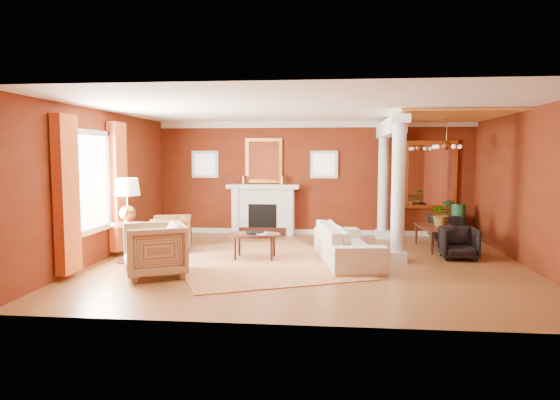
# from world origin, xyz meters

# --- Properties ---
(ground) EXTENTS (8.00, 8.00, 0.00)m
(ground) POSITION_xyz_m (0.00, 0.00, 0.00)
(ground) COLOR brown
(ground) RESTS_ON ground
(room_shell) EXTENTS (8.04, 7.04, 2.92)m
(room_shell) POSITION_xyz_m (0.00, 0.00, 2.02)
(room_shell) COLOR #5E1E0D
(room_shell) RESTS_ON ground
(fireplace) EXTENTS (1.85, 0.42, 1.29)m
(fireplace) POSITION_xyz_m (-1.30, 3.32, 0.65)
(fireplace) COLOR silver
(fireplace) RESTS_ON ground
(overmantel_mirror) EXTENTS (0.95, 0.07, 1.15)m
(overmantel_mirror) POSITION_xyz_m (-1.30, 3.45, 1.90)
(overmantel_mirror) COLOR gold
(overmantel_mirror) RESTS_ON fireplace
(flank_window_left) EXTENTS (0.70, 0.07, 0.70)m
(flank_window_left) POSITION_xyz_m (-2.85, 3.46, 1.80)
(flank_window_left) COLOR silver
(flank_window_left) RESTS_ON room_shell
(flank_window_right) EXTENTS (0.70, 0.07, 0.70)m
(flank_window_right) POSITION_xyz_m (0.25, 3.46, 1.80)
(flank_window_right) COLOR silver
(flank_window_right) RESTS_ON room_shell
(left_window) EXTENTS (0.21, 2.55, 2.60)m
(left_window) POSITION_xyz_m (-3.89, -0.60, 1.42)
(left_window) COLOR white
(left_window) RESTS_ON room_shell
(column_front) EXTENTS (0.36, 0.36, 2.80)m
(column_front) POSITION_xyz_m (1.70, 0.30, 1.43)
(column_front) COLOR silver
(column_front) RESTS_ON ground
(column_back) EXTENTS (0.36, 0.36, 2.80)m
(column_back) POSITION_xyz_m (1.70, 3.00, 1.43)
(column_back) COLOR silver
(column_back) RESTS_ON ground
(header_beam) EXTENTS (0.30, 3.20, 0.32)m
(header_beam) POSITION_xyz_m (1.70, 1.90, 2.62)
(header_beam) COLOR silver
(header_beam) RESTS_ON column_front
(amber_ceiling) EXTENTS (2.30, 3.40, 0.04)m
(amber_ceiling) POSITION_xyz_m (2.85, 1.75, 2.87)
(amber_ceiling) COLOR gold
(amber_ceiling) RESTS_ON room_shell
(dining_mirror) EXTENTS (1.30, 0.07, 1.70)m
(dining_mirror) POSITION_xyz_m (2.90, 3.45, 1.55)
(dining_mirror) COLOR gold
(dining_mirror) RESTS_ON room_shell
(chandelier) EXTENTS (0.60, 0.62, 0.75)m
(chandelier) POSITION_xyz_m (2.90, 1.80, 2.25)
(chandelier) COLOR #A86B35
(chandelier) RESTS_ON room_shell
(crown_trim) EXTENTS (8.00, 0.08, 0.16)m
(crown_trim) POSITION_xyz_m (0.00, 3.46, 2.82)
(crown_trim) COLOR silver
(crown_trim) RESTS_ON room_shell
(base_trim) EXTENTS (8.00, 0.08, 0.12)m
(base_trim) POSITION_xyz_m (0.00, 3.46, 0.06)
(base_trim) COLOR silver
(base_trim) RESTS_ON ground
(rug) EXTENTS (4.42, 4.94, 0.02)m
(rug) POSITION_xyz_m (-0.96, 0.05, 0.01)
(rug) COLOR maroon
(rug) RESTS_ON ground
(sofa) EXTENTS (1.12, 2.52, 0.95)m
(sofa) POSITION_xyz_m (0.75, 0.17, 0.48)
(sofa) COLOR beige
(sofa) RESTS_ON ground
(armchair_leopard) EXTENTS (0.93, 0.97, 0.84)m
(armchair_leopard) POSITION_xyz_m (-2.95, 0.90, 0.42)
(armchair_leopard) COLOR black
(armchair_leopard) RESTS_ON ground
(armchair_stripe) EXTENTS (1.23, 1.26, 0.99)m
(armchair_stripe) POSITION_xyz_m (-2.52, -1.31, 0.50)
(armchair_stripe) COLOR tan
(armchair_stripe) RESTS_ON ground
(coffee_table) EXTENTS (1.01, 1.01, 0.51)m
(coffee_table) POSITION_xyz_m (-1.05, 0.24, 0.46)
(coffee_table) COLOR black
(coffee_table) RESTS_ON ground
(coffee_book) EXTENTS (0.18, 0.05, 0.25)m
(coffee_book) POSITION_xyz_m (-0.98, 0.19, 0.63)
(coffee_book) COLOR black
(coffee_book) RESTS_ON coffee_table
(side_table) EXTENTS (0.64, 0.64, 1.61)m
(side_table) POSITION_xyz_m (-3.41, -0.27, 1.09)
(side_table) COLOR black
(side_table) RESTS_ON ground
(dining_table) EXTENTS (0.61, 1.42, 0.77)m
(dining_table) POSITION_xyz_m (2.79, 1.68, 0.39)
(dining_table) COLOR black
(dining_table) RESTS_ON ground
(dining_chair_near) EXTENTS (0.68, 0.63, 0.69)m
(dining_chair_near) POSITION_xyz_m (2.93, 0.66, 0.35)
(dining_chair_near) COLOR black
(dining_chair_near) RESTS_ON ground
(dining_chair_far) EXTENTS (0.68, 0.64, 0.67)m
(dining_chair_far) POSITION_xyz_m (3.18, 2.98, 0.33)
(dining_chair_far) COLOR black
(dining_chair_far) RESTS_ON ground
(green_urn) EXTENTS (0.37, 0.37, 0.88)m
(green_urn) POSITION_xyz_m (3.50, 3.00, 0.34)
(green_urn) COLOR #164524
(green_urn) RESTS_ON ground
(potted_plant) EXTENTS (0.54, 0.60, 0.44)m
(potted_plant) POSITION_xyz_m (2.83, 1.69, 0.99)
(potted_plant) COLOR #26591E
(potted_plant) RESTS_ON dining_table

